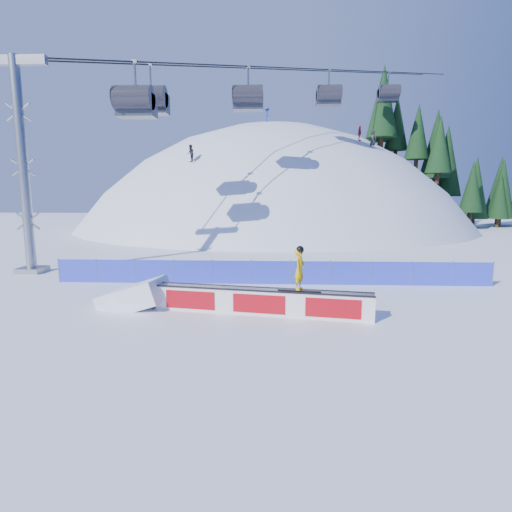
{
  "coord_description": "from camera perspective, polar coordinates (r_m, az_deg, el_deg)",
  "views": [
    {
      "loc": [
        0.13,
        -15.35,
        4.55
      ],
      "look_at": [
        -0.62,
        1.65,
        1.89
      ],
      "focal_mm": 28.0,
      "sensor_mm": 36.0,
      "label": 1
    }
  ],
  "objects": [
    {
      "name": "distant_skiers",
      "position": [
        46.74,
        4.94,
        17.25
      ],
      "size": [
        20.01,
        12.17,
        7.34
      ],
      "color": "black",
      "rests_on": "ground"
    },
    {
      "name": "chairlift",
      "position": [
        44.82,
        9.19,
        24.74
      ],
      "size": [
        40.8,
        41.7,
        22.0
      ],
      "color": "gray",
      "rests_on": "ground"
    },
    {
      "name": "snow_hill",
      "position": [
        61.63,
        2.3,
        -12.61
      ],
      "size": [
        64.0,
        64.0,
        64.0
      ],
      "color": "silver",
      "rests_on": "ground"
    },
    {
      "name": "snowboarder",
      "position": [
        14.76,
        6.26,
        -1.81
      ],
      "size": [
        1.62,
        0.67,
        1.67
      ],
      "rotation": [
        0.0,
        0.0,
        1.14
      ],
      "color": "black",
      "rests_on": "rail_box"
    },
    {
      "name": "rail_box",
      "position": [
        15.27,
        0.61,
        -6.51
      ],
      "size": [
        8.38,
        1.99,
        1.01
      ],
      "rotation": [
        0.0,
        0.0,
        -0.17
      ],
      "color": "white",
      "rests_on": "ground"
    },
    {
      "name": "safety_fence",
      "position": [
        20.24,
        2.12,
        -2.38
      ],
      "size": [
        22.05,
        0.05,
        1.3
      ],
      "color": "blue",
      "rests_on": "ground"
    },
    {
      "name": "snow_ramp",
      "position": [
        17.21,
        -16.9,
        -6.85
      ],
      "size": [
        2.97,
        2.13,
        1.7
      ],
      "primitive_type": null,
      "rotation": [
        0.0,
        -0.31,
        -0.17
      ],
      "color": "white",
      "rests_on": "ground"
    },
    {
      "name": "ground",
      "position": [
        16.01,
        1.98,
        -7.64
      ],
      "size": [
        160.0,
        160.0,
        0.0
      ],
      "primitive_type": "plane",
      "color": "white",
      "rests_on": "ground"
    },
    {
      "name": "treeline",
      "position": [
        61.82,
        26.97,
        11.59
      ],
      "size": [
        25.74,
        12.39,
        17.83
      ],
      "color": "#2F2013",
      "rests_on": "ground"
    }
  ]
}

